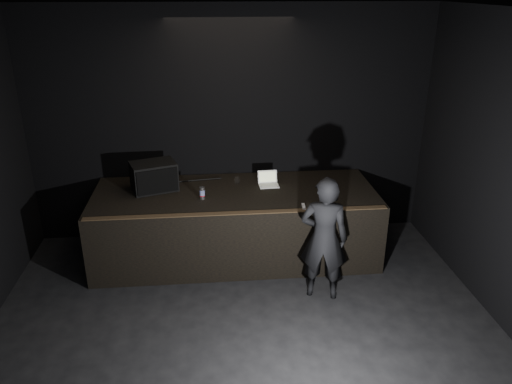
{
  "coord_description": "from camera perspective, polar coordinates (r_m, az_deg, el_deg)",
  "views": [
    {
      "loc": [
        -0.32,
        -3.78,
        3.74
      ],
      "look_at": [
        0.26,
        2.3,
        1.17
      ],
      "focal_mm": 35.0,
      "sensor_mm": 36.0,
      "label": 1
    }
  ],
  "objects": [
    {
      "name": "beer_can",
      "position": [
        6.84,
        -6.18,
        -0.12
      ],
      "size": [
        0.07,
        0.07,
        0.17
      ],
      "color": "silver",
      "rests_on": "stage_riser"
    },
    {
      "name": "laptop",
      "position": [
        7.3,
        1.41,
        1.2
      ],
      "size": [
        0.3,
        0.27,
        0.19
      ],
      "rotation": [
        0.0,
        0.0,
        0.06
      ],
      "color": "white",
      "rests_on": "stage_riser"
    },
    {
      "name": "wii_remote",
      "position": [
        6.6,
        5.45,
        -1.67
      ],
      "size": [
        0.05,
        0.17,
        0.03
      ],
      "primitive_type": "cube",
      "rotation": [
        0.0,
        0.0,
        -0.08
      ],
      "color": "white",
      "rests_on": "stage_riser"
    },
    {
      "name": "room_walls",
      "position": [
        4.16,
        -0.52,
        -1.52
      ],
      "size": [
        6.1,
        7.1,
        3.52
      ],
      "color": "black",
      "rests_on": "ground"
    },
    {
      "name": "stage_riser",
      "position": [
        7.28,
        -2.35,
        -3.63
      ],
      "size": [
        4.0,
        1.5,
        1.0
      ],
      "primitive_type": "cube",
      "color": "black",
      "rests_on": "ground"
    },
    {
      "name": "cable",
      "position": [
        7.5,
        -7.87,
        1.26
      ],
      "size": [
        1.02,
        0.16,
        0.02
      ],
      "primitive_type": "cylinder",
      "rotation": [
        0.0,
        1.57,
        0.13
      ],
      "color": "black",
      "rests_on": "stage_riser"
    },
    {
      "name": "stage_monitor",
      "position": [
        7.21,
        -11.58,
        1.76
      ],
      "size": [
        0.71,
        0.61,
        0.41
      ],
      "rotation": [
        0.0,
        0.0,
        0.32
      ],
      "color": "black",
      "rests_on": "stage_riser"
    },
    {
      "name": "plastic_cup",
      "position": [
        7.35,
        -2.2,
        1.35
      ],
      "size": [
        0.08,
        0.08,
        0.1
      ],
      "primitive_type": "cylinder",
      "color": "white",
      "rests_on": "stage_riser"
    },
    {
      "name": "riser_lip",
      "position": [
        6.42,
        -2.06,
        -2.39
      ],
      "size": [
        3.92,
        0.1,
        0.01
      ],
      "primitive_type": "cube",
      "color": "brown",
      "rests_on": "stage_riser"
    },
    {
      "name": "person",
      "position": [
        6.25,
        7.75,
        -5.3
      ],
      "size": [
        0.68,
        0.53,
        1.63
      ],
      "primitive_type": "imported",
      "rotation": [
        0.0,
        0.0,
        2.88
      ],
      "color": "black",
      "rests_on": "ground"
    }
  ]
}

